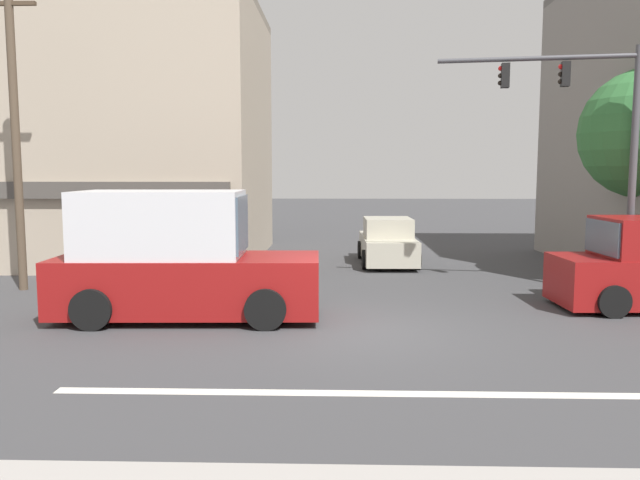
{
  "coord_description": "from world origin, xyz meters",
  "views": [
    {
      "loc": [
        -0.43,
        -12.12,
        3.16
      ],
      "look_at": [
        -0.83,
        2.0,
        1.6
      ],
      "focal_mm": 35.0,
      "sensor_mm": 36.0,
      "label": 1
    }
  ],
  "objects_px": {
    "box_truck_crossing_center": "(178,261)",
    "sedan_parked_curbside": "(387,243)",
    "utility_pole_far_right": "(629,143)",
    "traffic_light_mast": "(593,130)",
    "utility_pole_near_left": "(16,137)"
  },
  "relations": [
    {
      "from": "utility_pole_near_left",
      "to": "box_truck_crossing_center",
      "type": "bearing_deg",
      "value": -32.03
    },
    {
      "from": "box_truck_crossing_center",
      "to": "sedan_parked_curbside",
      "type": "relative_size",
      "value": 1.37
    },
    {
      "from": "utility_pole_far_right",
      "to": "box_truck_crossing_center",
      "type": "xyz_separation_m",
      "value": [
        -12.69,
        -7.26,
        -2.82
      ]
    },
    {
      "from": "utility_pole_far_right",
      "to": "box_truck_crossing_center",
      "type": "height_order",
      "value": "utility_pole_far_right"
    },
    {
      "from": "utility_pole_far_right",
      "to": "traffic_light_mast",
      "type": "xyz_separation_m",
      "value": [
        -2.96,
        -4.54,
        0.1
      ]
    },
    {
      "from": "traffic_light_mast",
      "to": "sedan_parked_curbside",
      "type": "relative_size",
      "value": 1.5
    },
    {
      "from": "utility_pole_near_left",
      "to": "sedan_parked_curbside",
      "type": "relative_size",
      "value": 1.89
    },
    {
      "from": "utility_pole_far_right",
      "to": "box_truck_crossing_center",
      "type": "distance_m",
      "value": 14.89
    },
    {
      "from": "sedan_parked_curbside",
      "to": "traffic_light_mast",
      "type": "bearing_deg",
      "value": -49.65
    },
    {
      "from": "utility_pole_near_left",
      "to": "traffic_light_mast",
      "type": "relative_size",
      "value": 1.26
    },
    {
      "from": "utility_pole_far_right",
      "to": "traffic_light_mast",
      "type": "height_order",
      "value": "utility_pole_far_right"
    },
    {
      "from": "traffic_light_mast",
      "to": "utility_pole_far_right",
      "type": "bearing_deg",
      "value": 56.89
    },
    {
      "from": "utility_pole_near_left",
      "to": "sedan_parked_curbside",
      "type": "height_order",
      "value": "utility_pole_near_left"
    },
    {
      "from": "utility_pole_far_right",
      "to": "box_truck_crossing_center",
      "type": "relative_size",
      "value": 1.39
    },
    {
      "from": "utility_pole_near_left",
      "to": "traffic_light_mast",
      "type": "xyz_separation_m",
      "value": [
        14.75,
        -0.42,
        0.12
      ]
    }
  ]
}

